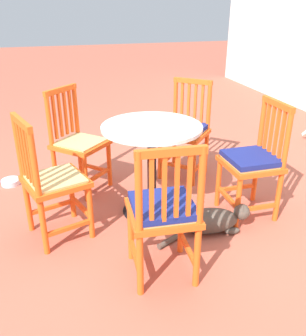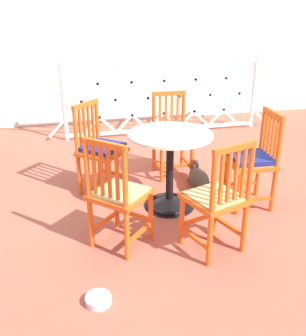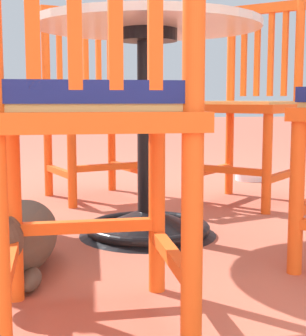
{
  "view_description": "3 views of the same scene",
  "coord_description": "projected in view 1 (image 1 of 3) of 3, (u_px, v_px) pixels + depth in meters",
  "views": [
    {
      "loc": [
        2.57,
        -0.51,
        1.59
      ],
      "look_at": [
        0.13,
        0.17,
        0.43
      ],
      "focal_mm": 39.62,
      "sensor_mm": 36.0,
      "label": 1
    },
    {
      "loc": [
        -0.89,
        -2.96,
        1.78
      ],
      "look_at": [
        -0.1,
        0.3,
        0.36
      ],
      "focal_mm": 41.4,
      "sensor_mm": 36.0,
      "label": 2
    },
    {
      "loc": [
        0.33,
        1.99,
        0.47
      ],
      "look_at": [
        -0.01,
        0.09,
        0.22
      ],
      "focal_mm": 57.19,
      "sensor_mm": 36.0,
      "label": 3
    }
  ],
  "objects": [
    {
      "name": "tabby_cat",
      "position": [
        214.0,
        220.0,
        2.74
      ],
      "size": [
        0.26,
        0.74,
        0.23
      ],
      "color": "#4C4238",
      "rests_on": "ground_plane"
    },
    {
      "name": "orange_chair_tucked_in",
      "position": [
        185.0,
        131.0,
        3.5
      ],
      "size": [
        0.57,
        0.57,
        0.91
      ],
      "color": "#EA5619",
      "rests_on": "ground_plane"
    },
    {
      "name": "cafe_table",
      "position": [
        152.0,
        179.0,
        2.94
      ],
      "size": [
        0.76,
        0.76,
        0.73
      ],
      "color": "black",
      "rests_on": "ground_plane"
    },
    {
      "name": "pet_water_bowl",
      "position": [
        11.0,
        182.0,
        3.47
      ],
      "size": [
        0.17,
        0.17,
        0.05
      ],
      "primitive_type": "cylinder",
      "color": "silver",
      "rests_on": "ground_plane"
    },
    {
      "name": "ground_plane",
      "position": [
        129.0,
        211.0,
        3.04
      ],
      "size": [
        24.0,
        24.0,
        0.0
      ],
      "primitive_type": "plane",
      "color": "#AD5642"
    },
    {
      "name": "orange_chair_at_corner",
      "position": [
        163.0,
        212.0,
        2.17
      ],
      "size": [
        0.42,
        0.42,
        0.91
      ],
      "color": "#EA5619",
      "rests_on": "ground_plane"
    },
    {
      "name": "orange_chair_near_fence",
      "position": [
        51.0,
        182.0,
        2.56
      ],
      "size": [
        0.51,
        0.51,
        0.91
      ],
      "color": "#EA5619",
      "rests_on": "ground_plane"
    },
    {
      "name": "orange_chair_facing_out",
      "position": [
        78.0,
        144.0,
        3.24
      ],
      "size": [
        0.57,
        0.57,
        0.91
      ],
      "color": "#EA5619",
      "rests_on": "ground_plane"
    },
    {
      "name": "orange_chair_by_planter",
      "position": [
        253.0,
        162.0,
        2.84
      ],
      "size": [
        0.4,
        0.4,
        0.91
      ],
      "color": "#EA5619",
      "rests_on": "ground_plane"
    }
  ]
}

